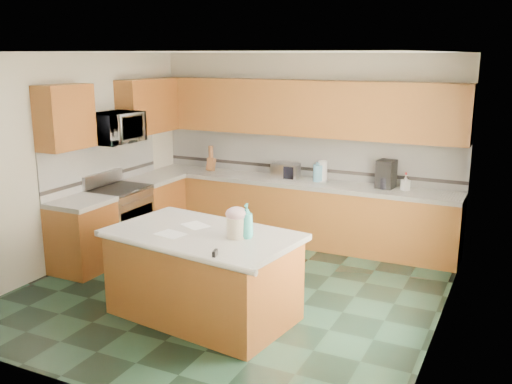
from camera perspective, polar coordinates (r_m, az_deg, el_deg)
The scene contains 52 objects.
floor at distance 6.76m, azimuth -2.48°, elevation -9.78°, with size 4.60×4.60×0.00m, color black.
ceiling at distance 6.20m, azimuth -2.74°, elevation 13.78°, with size 4.60×4.60×0.00m, color white.
wall_back at distance 8.42m, azimuth 4.94°, elevation 4.47°, with size 4.60×0.04×2.70m, color beige.
wall_front at distance 4.51m, azimuth -16.79°, elevation -4.15°, with size 4.60×0.04×2.70m, color beige.
wall_left at distance 7.70m, azimuth -17.99°, elevation 3.00°, with size 0.04×4.60×2.70m, color beige.
wall_right at distance 5.65m, azimuth 18.60°, elevation -0.74°, with size 0.04×4.60×2.70m, color beige.
back_base_cab at distance 8.33m, azimuth 4.02°, elevation -2.10°, with size 4.60×0.60×0.86m, color #54280D.
back_countertop at distance 8.21m, azimuth 4.08°, elevation 0.99°, with size 4.60×0.64×0.06m, color white.
back_upper_cab at distance 8.18m, azimuth 4.56°, elevation 8.37°, with size 4.60×0.33×0.78m, color #54280D.
back_backsplash at distance 8.41m, azimuth 4.85°, elevation 3.67°, with size 4.60×0.02×0.63m, color silver.
back_accent_band at distance 8.44m, azimuth 4.81°, elevation 2.36°, with size 4.60×0.01×0.05m, color black.
left_base_cab_rear at distance 8.66m, azimuth -10.15°, elevation -1.66°, with size 0.60×0.82×0.86m, color #54280D.
left_counter_rear at distance 8.56m, azimuth -10.27°, elevation 1.31°, with size 0.64×0.82×0.06m, color white.
left_base_cab_front at distance 7.54m, azimuth -16.96°, elevation -4.38°, with size 0.60×0.72×0.86m, color #54280D.
left_counter_front at distance 7.41m, azimuth -17.21°, elevation -0.99°, with size 0.64×0.72×0.06m, color white.
left_backsplash at distance 8.10m, azimuth -15.10°, elevation 2.86°, with size 0.02×2.30×0.63m, color silver.
left_accent_band at distance 8.13m, azimuth -14.98°, elevation 1.51°, with size 0.01×2.30×0.05m, color black.
left_upper_cab_rear at distance 8.59m, azimuth -10.78°, elevation 8.43°, with size 0.33×1.09×0.78m, color #54280D.
left_upper_cab_front at distance 7.32m, azimuth -18.57°, elevation 7.11°, with size 0.33×0.72×0.78m, color #54280D.
range_body at distance 8.06m, azimuth -13.43°, elevation -2.91°, with size 0.60×0.76×0.88m, color #B7B7BC.
range_oven_door at distance 7.90m, azimuth -11.77°, elevation -3.46°, with size 0.02×0.68×0.55m, color black.
range_cooktop at distance 7.95m, azimuth -13.61°, elevation 0.28°, with size 0.62×0.78×0.04m, color black.
range_handle at distance 7.78m, azimuth -11.73°, elevation -0.82°, with size 0.02×0.02×0.66m, color #B7B7BC.
range_backguard at distance 8.09m, azimuth -15.08°, elevation 1.29°, with size 0.06×0.76×0.18m, color #B7B7BC.
microwave at distance 7.80m, azimuth -13.95°, elevation 6.24°, with size 0.73×0.50×0.41m, color #B7B7BC.
island_base at distance 6.00m, azimuth -5.31°, elevation -8.50°, with size 1.82×1.04×0.86m, color #54280D.
island_top at distance 5.84m, azimuth -5.41°, elevation -4.31°, with size 1.92×1.14×0.06m, color white.
island_bullnose at distance 5.39m, azimuth -8.55°, elevation -5.96°, with size 0.06×0.06×1.92m, color white.
treat_jar at distance 5.62m, azimuth -1.94°, elevation -3.54°, with size 0.20×0.20×0.21m, color beige.
treat_jar_lid at distance 5.58m, azimuth -1.95°, elevation -2.19°, with size 0.22×0.22×0.14m, color beige.
treat_jar_knob at distance 5.57m, azimuth -1.96°, elevation -1.72°, with size 0.02×0.02×0.07m, color tan.
treat_jar_knob_end_l at distance 5.58m, azimuth -2.28°, elevation -1.68°, with size 0.04×0.04×0.04m, color tan.
treat_jar_knob_end_r at distance 5.55m, azimuth -1.63°, elevation -1.77°, with size 0.04×0.04×0.04m, color tan.
soap_bottle_island at distance 5.58m, azimuth -0.94°, elevation -2.92°, with size 0.13×0.13×0.35m, color teal.
paper_sheet_a at distance 5.81m, azimuth -8.52°, elevation -4.18°, with size 0.29×0.22×0.00m, color white.
paper_sheet_b at distance 6.06m, azimuth -6.08°, elevation -3.33°, with size 0.29×0.21×0.00m, color white.
clamp_body at distance 5.15m, azimuth -4.11°, elevation -6.29°, with size 0.03×0.10×0.09m, color black.
clamp_handle at distance 5.11m, azimuth -4.43°, elevation -6.69°, with size 0.02×0.02×0.07m, color black.
knife_block at distance 8.86m, azimuth -4.52°, elevation 2.76°, with size 0.11×0.09×0.20m, color #472814.
utensil_crock at distance 8.89m, azimuth -4.53°, elevation 2.67°, with size 0.12×0.12×0.16m, color black.
utensil_bundle at distance 8.86m, azimuth -4.55°, elevation 3.89°, with size 0.07×0.07×0.23m, color #472814.
toaster_oven at distance 8.30m, azimuth 2.98°, elevation 2.12°, with size 0.38×0.26×0.22m, color #B7B7BC.
toaster_oven_door at distance 8.19m, azimuth 2.65°, elevation 1.97°, with size 0.34×0.01×0.18m, color black.
paper_towel at distance 8.15m, azimuth 6.67°, elevation 2.09°, with size 0.13×0.13×0.29m, color white.
paper_towel_base at distance 8.18m, azimuth 6.65°, elevation 1.14°, with size 0.19×0.19×0.01m, color #B7B7BC.
water_jug at distance 8.13m, azimuth 6.24°, elevation 1.89°, with size 0.14×0.14×0.24m, color #65A9CA.
water_jug_neck at distance 8.11m, azimuth 6.26°, elevation 2.83°, with size 0.07×0.07×0.03m, color #65A9CA.
coffee_maker at distance 7.88m, azimuth 12.89°, elevation 1.77°, with size 0.22×0.25×0.38m, color black.
coffee_carafe at distance 7.85m, azimuth 12.75°, elevation 0.89°, with size 0.16×0.16×0.16m, color black.
soap_bottle_back at distance 7.81m, azimuth 14.72°, elevation 0.93°, with size 0.10×0.10×0.21m, color white.
soap_back_cap at distance 7.79m, azimuth 14.78°, elevation 1.79°, with size 0.02×0.02×0.03m, color red.
window_light_proxy at distance 5.42m, azimuth 18.12°, elevation 0.35°, with size 0.02×1.40×1.10m, color white.
Camera 1 is at (2.96, -5.45, 2.68)m, focal length 40.00 mm.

